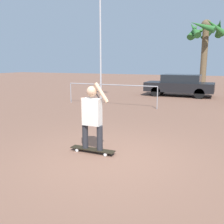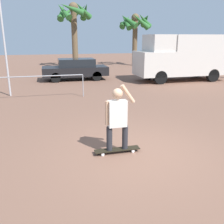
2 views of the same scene
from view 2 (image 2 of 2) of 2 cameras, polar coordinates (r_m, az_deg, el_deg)
The scene contains 9 objects.
ground_plane at distance 6.25m, azimuth 5.82°, elevation -9.13°, with size 80.00×80.00×0.00m, color brown.
skateboard at distance 6.17m, azimuth 1.19°, elevation -8.61°, with size 1.12×0.22×0.09m.
person_skateboarder at distance 5.85m, azimuth 1.23°, elevation -0.85°, with size 0.72×0.24×1.60m.
camper_van at distance 17.18m, azimuth 15.85°, elevation 12.23°, with size 5.88×2.20×2.91m.
parked_car_black at distance 17.07m, azimuth -8.36°, elevation 9.77°, with size 4.26×1.86×1.39m.
palm_tree_near_van at distance 26.05m, azimuth 5.29°, elevation 19.37°, with size 3.32×3.31×5.10m.
palm_tree_center_background at distance 24.85m, azimuth -8.82°, elevation 20.73°, with size 3.43×3.41×5.90m.
flagpole at distance 12.88m, azimuth -23.59°, elevation 19.89°, with size 1.09×0.12×6.40m.
plaza_railing_segment at distance 11.84m, azimuth -18.14°, elevation 7.06°, with size 4.75×0.05×1.08m.
Camera 2 is at (-1.99, -5.28, 2.70)m, focal length 40.00 mm.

